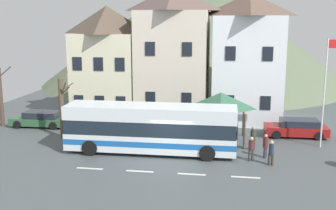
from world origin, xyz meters
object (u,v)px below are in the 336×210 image
object	(u,v)px
pedestrian_03	(271,152)
bare_tree_02	(1,96)
parked_car_02	(95,121)
hilltop_castle	(195,23)
townhouse_00	(108,62)
public_bench	(205,128)
bare_tree_00	(62,107)
parked_car_01	(297,128)
pedestrian_01	(251,147)
flagpole	(326,86)
bus_shelter	(221,101)
pedestrian_00	(266,145)
transit_bus	(151,129)
pedestrian_02	(253,136)
townhouse_01	(173,54)
townhouse_02	(248,58)
parked_car_00	(40,119)

from	to	relation	value
pedestrian_03	bare_tree_02	size ratio (longest dim) A/B	0.31
parked_car_02	hilltop_castle	bearing A→B (deg)	71.32
townhouse_00	public_bench	xyz separation A→B (m)	(9.04, -4.91, -4.40)
hilltop_castle	bare_tree_00	size ratio (longest dim) A/B	8.57
parked_car_01	parked_car_02	xyz separation A→B (m)	(-15.48, -0.31, 0.04)
parked_car_02	pedestrian_01	distance (m)	13.27
pedestrian_03	bare_tree_00	size ratio (longest dim) A/B	0.32
hilltop_castle	public_bench	distance (m)	28.83
hilltop_castle	flagpole	xyz separation A→B (m)	(11.55, -29.64, -3.81)
townhouse_00	bus_shelter	xyz separation A→B (m)	(10.22, -6.55, -1.93)
townhouse_00	flagpole	distance (m)	18.49
pedestrian_00	transit_bus	bearing A→B (deg)	-179.66
bus_shelter	flagpole	world-z (taller)	flagpole
hilltop_castle	parked_car_02	size ratio (longest dim) A/B	9.10
pedestrian_02	bare_tree_02	bearing A→B (deg)	170.17
pedestrian_01	pedestrian_02	size ratio (longest dim) A/B	0.95
hilltop_castle	pedestrian_02	distance (m)	32.62
townhouse_01	pedestrian_00	distance (m)	13.17
pedestrian_01	bare_tree_02	xyz separation A→B (m)	(-19.80, 5.70, 1.58)
townhouse_02	public_bench	bearing A→B (deg)	-119.81
public_bench	flagpole	xyz separation A→B (m)	(8.09, -2.03, 3.77)
bus_shelter	pedestrian_03	xyz separation A→B (m)	(3.17, -4.68, -2.13)
flagpole	pedestrian_00	bearing A→B (deg)	-143.68
townhouse_00	parked_car_02	world-z (taller)	townhouse_00
hilltop_castle	pedestrian_03	distance (m)	35.55
parked_car_00	parked_car_02	world-z (taller)	parked_car_02
pedestrian_00	townhouse_01	bearing A→B (deg)	126.58
townhouse_01	pedestrian_01	xyz separation A→B (m)	(6.39, -10.61, -4.73)
bus_shelter	pedestrian_00	bearing A→B (deg)	-48.52
parked_car_01	parked_car_02	size ratio (longest dim) A/B	1.00
townhouse_02	pedestrian_00	bearing A→B (deg)	-84.65
bare_tree_00	public_bench	bearing A→B (deg)	13.87
transit_bus	pedestrian_03	world-z (taller)	transit_bus
pedestrian_03	pedestrian_02	bearing A→B (deg)	108.55
flagpole	townhouse_02	bearing A→B (deg)	123.40
parked_car_02	pedestrian_01	size ratio (longest dim) A/B	2.97
townhouse_01	transit_bus	distance (m)	10.69
townhouse_01	hilltop_castle	size ratio (longest dim) A/B	0.27
pedestrian_00	townhouse_00	bearing A→B (deg)	143.12
public_bench	townhouse_01	bearing A→B (deg)	123.13
bus_shelter	pedestrian_01	world-z (taller)	bus_shelter
public_bench	flagpole	size ratio (longest dim) A/B	0.24
townhouse_00	bus_shelter	size ratio (longest dim) A/B	2.71
townhouse_01	pedestrian_02	world-z (taller)	townhouse_01
townhouse_00	hilltop_castle	xyz separation A→B (m)	(5.58, 22.69, 3.19)
townhouse_02	parked_car_01	xyz separation A→B (m)	(3.63, -5.05, -4.72)
parked_car_00	bare_tree_02	distance (m)	3.68
parked_car_01	parked_car_02	bearing A→B (deg)	-0.76
public_bench	parked_car_00	bearing A→B (deg)	178.84
pedestrian_02	public_bench	size ratio (longest dim) A/B	0.90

